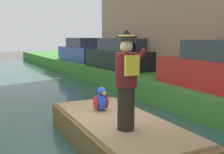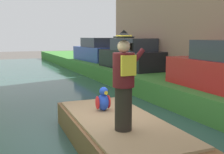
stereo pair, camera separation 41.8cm
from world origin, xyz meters
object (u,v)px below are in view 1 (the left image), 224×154
(parked_car_red, at_px, (218,68))
(parked_car_dark, at_px, (119,56))
(person_pirate, at_px, (127,81))
(parrot_plush, at_px, (101,101))
(parked_car_blue, at_px, (82,51))
(boat, at_px, (118,133))

(parked_car_red, distance_m, parked_car_dark, 6.05)
(person_pirate, relative_size, parrot_plush, 3.25)
(parked_car_dark, bearing_deg, parked_car_blue, 90.00)
(person_pirate, relative_size, parked_car_dark, 0.45)
(parked_car_red, bearing_deg, person_pirate, -159.68)
(boat, relative_size, parked_car_dark, 1.05)
(parked_car_red, xyz_separation_m, parked_car_blue, (0.00, 10.92, 0.00))
(boat, bearing_deg, parrot_plush, 93.02)
(boat, distance_m, parked_car_blue, 12.61)
(boat, distance_m, parrot_plush, 0.93)
(parked_car_red, xyz_separation_m, parked_car_dark, (0.00, 6.05, 0.00))
(parked_car_blue, bearing_deg, boat, -109.10)
(parrot_plush, distance_m, parked_car_dark, 7.52)
(boat, bearing_deg, parked_car_blue, 70.90)
(parked_car_blue, bearing_deg, person_pirate, -109.02)
(person_pirate, xyz_separation_m, parked_car_red, (4.32, 1.60, -0.18))
(person_pirate, distance_m, parked_car_dark, 8.78)
(person_pirate, height_order, parked_car_red, person_pirate)
(boat, distance_m, parked_car_red, 4.35)
(parrot_plush, relative_size, parked_car_dark, 0.14)
(parked_car_dark, relative_size, parked_car_blue, 1.00)
(parked_car_red, relative_size, parked_car_blue, 0.99)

